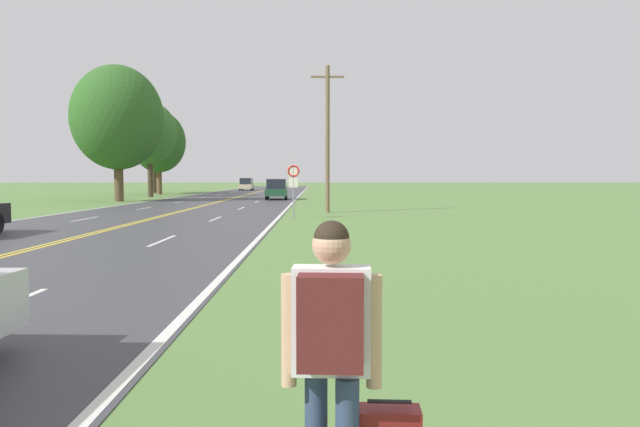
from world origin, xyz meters
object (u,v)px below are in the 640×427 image
Objects in this scene: hitchhiker_person at (331,337)px; tree_mid_treeline at (159,142)px; traffic_sign at (293,178)px; tree_behind_sign at (150,133)px; car_champagne_van_mid_far at (246,184)px; tree_right_cluster at (117,118)px; tree_left_verge at (153,137)px; car_dark_green_suv_mid_near at (277,189)px.

tree_mid_treeline reaches higher than hitchhiker_person.
traffic_sign is 33.16m from tree_behind_sign.
hitchhiker_person is 80.51m from car_champagne_van_mid_far.
tree_behind_sign is at bearing -80.34° from tree_mid_treeline.
hitchhiker_person is 45.64m from tree_right_cluster.
hitchhiker_person is at bearing -72.72° from tree_behind_sign.
tree_left_verge is at bearing 104.51° from tree_behind_sign.
tree_left_verge is 17.47m from car_champagne_van_mid_far.
traffic_sign is at bearing 3.83° from car_dark_green_suv_mid_near.
tree_left_verge is 2.22× the size of car_dark_green_suv_mid_near.
tree_right_cluster is (4.05, -24.07, -0.16)m from tree_left_verge.
tree_right_cluster is (1.84, -18.31, 0.77)m from tree_mid_treeline.
car_champagne_van_mid_far is at bearing 54.32° from tree_left_verge.
car_dark_green_suv_mid_near is (14.17, -14.61, -4.91)m from tree_mid_treeline.
tree_behind_sign reaches higher than hitchhiker_person.
car_champagne_van_mid_far is at bearing 81.57° from tree_right_cluster.
car_champagne_van_mid_far reaches higher than hitchhiker_person.
car_dark_green_suv_mid_near is at bearing -27.06° from tree_behind_sign.
tree_left_verge is 1.09× the size of tree_behind_sign.
hitchhiker_person is 0.18× the size of tree_mid_treeline.
car_dark_green_suv_mid_near is (-2.40, 22.62, -0.96)m from traffic_sign.
tree_mid_treeline is at bearing 95.74° from tree_right_cluster.
hitchhiker_person is 0.37× the size of car_dark_green_suv_mid_near.
car_dark_green_suv_mid_near is at bearing -168.56° from car_champagne_van_mid_far.
tree_mid_treeline is at bearing -69.03° from tree_left_verge.
tree_right_cluster reaches higher than tree_behind_sign.
traffic_sign is at bearing -66.02° from tree_mid_treeline.
tree_right_cluster is 14.07m from car_dark_green_suv_mid_near.
tree_left_verge reaches higher than hitchhiker_person.
tree_right_cluster reaches higher than car_champagne_van_mid_far.
tree_mid_treeline is 0.86× the size of tree_right_cluster.
traffic_sign is 0.56× the size of car_dark_green_suv_mid_near.
car_champagne_van_mid_far is (7.39, 19.12, -4.93)m from tree_mid_treeline.
tree_mid_treeline is 2.05× the size of car_dark_green_suv_mid_near.
tree_mid_treeline reaches higher than car_champagne_van_mid_far.
traffic_sign is (-1.19, 23.49, 0.87)m from hitchhiker_person.
tree_behind_sign is 15.30m from car_dark_green_suv_mid_near.
tree_right_cluster is at bearing -84.26° from tree_mid_treeline.
tree_left_verge is at bearing 110.97° from tree_mid_treeline.
tree_right_cluster is 2.46× the size of car_champagne_van_mid_far.
traffic_sign reaches higher than hitchhiker_person.
tree_left_verge is at bearing -143.43° from car_dark_green_suv_mid_near.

